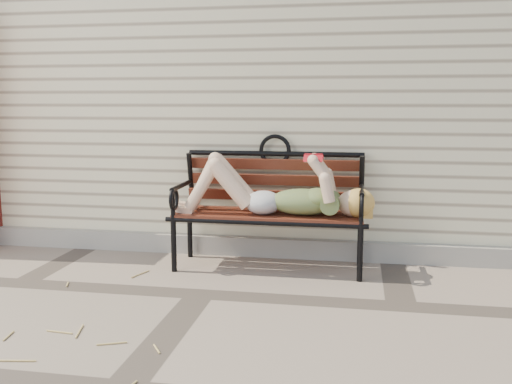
# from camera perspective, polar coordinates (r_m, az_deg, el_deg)

# --- Properties ---
(ground) EXTENTS (80.00, 80.00, 0.00)m
(ground) POSITION_cam_1_polar(r_m,az_deg,el_deg) (3.71, -5.58, -10.13)
(ground) COLOR gray
(ground) RESTS_ON ground
(house_wall) EXTENTS (8.00, 4.00, 3.00)m
(house_wall) POSITION_cam_1_polar(r_m,az_deg,el_deg) (6.45, 1.56, 11.55)
(house_wall) COLOR beige
(house_wall) RESTS_ON ground
(foundation_strip) EXTENTS (8.00, 0.10, 0.15)m
(foundation_strip) POSITION_cam_1_polar(r_m,az_deg,el_deg) (4.59, -2.31, -5.36)
(foundation_strip) COLOR gray
(foundation_strip) RESTS_ON ground
(garden_bench) EXTENTS (1.50, 0.60, 0.97)m
(garden_bench) POSITION_cam_1_polar(r_m,az_deg,el_deg) (4.21, 1.49, -0.14)
(garden_bench) COLOR black
(garden_bench) RESTS_ON ground
(reading_woman) EXTENTS (1.41, 0.32, 0.44)m
(reading_woman) POSITION_cam_1_polar(r_m,az_deg,el_deg) (4.09, 1.41, 0.04)
(reading_woman) COLOR #0A3D4A
(reading_woman) RESTS_ON ground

